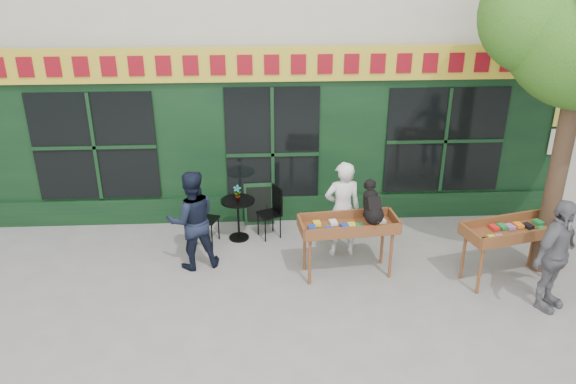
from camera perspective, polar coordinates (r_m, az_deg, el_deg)
The scene contains 12 objects.
ground at distance 8.87m, azimuth -1.03°, elevation -9.52°, with size 80.00×80.00×0.00m, color slate.
book_cart_center at distance 8.83m, azimuth 6.14°, elevation -3.66°, with size 1.56×0.77×0.99m.
dog at distance 8.64m, azimuth 8.62°, elevation -0.98°, with size 0.34×0.60×0.60m, color black, non-canonical shape.
woman at distance 9.40m, azimuth 5.54°, elevation -1.75°, with size 0.61×0.40×1.68m, color silver.
book_cart_right at distance 9.29m, azimuth 21.76°, elevation -3.90°, with size 1.61×0.97×0.99m.
man_right at distance 8.82m, azimuth 25.47°, elevation -5.85°, with size 1.00×0.42×1.70m, color slate.
bistro_table at distance 10.00m, azimuth -5.10°, elevation -1.97°, with size 0.60×0.60×0.76m.
bistro_chair_left at distance 9.98m, azimuth -8.75°, elevation -2.13°, with size 0.47×0.46×0.95m.
bistro_chair_right at distance 10.07m, azimuth -1.50°, elevation -1.60°, with size 0.48×0.48×0.95m.
potted_plant at distance 9.85m, azimuth -5.17°, elevation -0.08°, with size 0.15×0.10×0.28m, color gray.
man_left at distance 9.12m, azimuth -9.72°, elevation -2.83°, with size 0.81×0.63×1.68m, color black.
chalkboard at distance 10.59m, azimuth -2.95°, elevation -1.23°, with size 0.57×0.23×0.79m.
Camera 1 is at (-0.25, -7.42, 4.86)m, focal length 35.00 mm.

